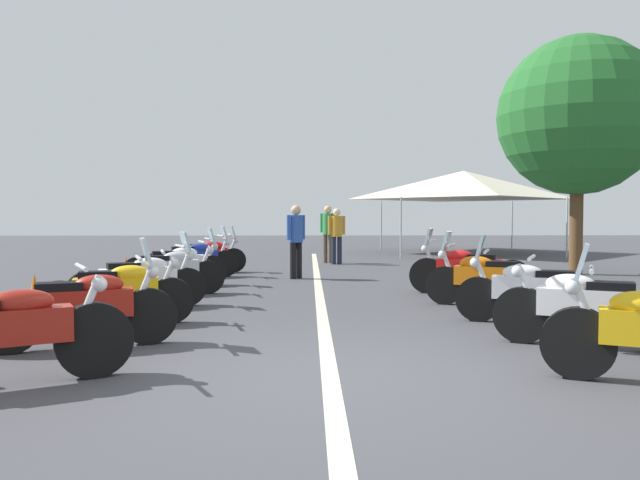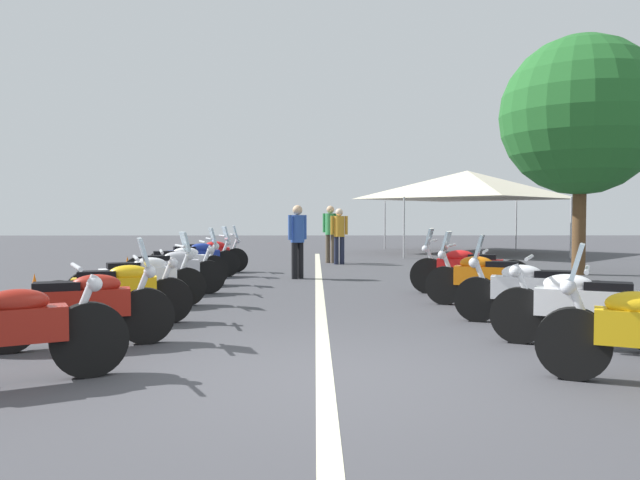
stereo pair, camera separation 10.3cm
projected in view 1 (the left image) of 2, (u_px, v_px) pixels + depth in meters
ground_plane at (331, 380)px, 5.44m from camera, size 80.00×80.00×0.00m
lane_centre_stripe at (319, 295)px, 11.25m from camera, size 24.44×0.16×0.01m
motorcycle_left_row_0 at (1, 333)px, 5.16m from camera, size 1.16×2.02×1.02m
motorcycle_left_row_1 at (85, 306)px, 6.71m from camera, size 0.91×1.97×1.21m
motorcycle_left_row_2 at (118, 292)px, 8.11m from camera, size 0.81×1.98×0.99m
motorcycle_left_row_3 at (141, 279)px, 9.58m from camera, size 1.08×1.99×1.20m
motorcycle_left_row_4 at (169, 271)px, 11.19m from camera, size 0.93×2.01×0.99m
motorcycle_left_row_5 at (177, 264)px, 12.60m from camera, size 0.92×2.07×1.20m
motorcycle_left_row_6 at (194, 258)px, 14.36m from camera, size 0.98×2.09×1.21m
motorcycle_left_row_7 at (207, 255)px, 15.66m from camera, size 0.76×2.01×1.20m
motorcycle_right_row_1 at (586, 307)px, 6.74m from camera, size 1.03×1.89×1.00m
motorcycle_right_row_2 at (534, 290)px, 8.21m from camera, size 0.98×2.05×1.20m
motorcycle_right_row_3 at (486, 278)px, 9.83m from camera, size 0.99×1.89×1.20m
motorcycle_right_row_4 at (467, 269)px, 11.28m from camera, size 0.99×2.10×1.22m
traffic_cone_0 at (35, 296)px, 8.92m from camera, size 0.36×0.36×0.61m
traffic_cone_1 at (126, 272)px, 12.77m from camera, size 0.36×0.36×0.61m
bystander_0 at (296, 236)px, 14.16m from camera, size 0.38×0.42×1.70m
bystander_1 at (328, 229)px, 18.92m from camera, size 0.32×0.48×1.76m
bystander_2 at (337, 232)px, 18.39m from camera, size 0.32×0.52×1.67m
roadside_tree_0 at (578, 116)px, 15.11m from camera, size 3.89×3.89×5.85m
event_tent at (464, 185)px, 23.84m from camera, size 6.36×6.36×3.20m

